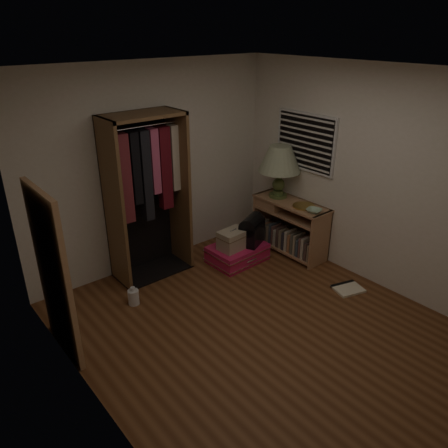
# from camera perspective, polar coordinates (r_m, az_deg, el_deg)

# --- Properties ---
(ground) EXTENTS (4.00, 4.00, 0.00)m
(ground) POSITION_cam_1_polar(r_m,az_deg,el_deg) (4.81, 4.59, -13.36)
(ground) COLOR brown
(ground) RESTS_ON ground
(room_walls) EXTENTS (3.52, 4.02, 2.60)m
(room_walls) POSITION_cam_1_polar(r_m,az_deg,el_deg) (4.15, 5.62, 3.93)
(room_walls) COLOR silver
(room_walls) RESTS_ON ground
(console_bookshelf) EXTENTS (0.42, 1.12, 0.75)m
(console_bookshelf) POSITION_cam_1_polar(r_m,az_deg,el_deg) (6.19, 8.31, -0.10)
(console_bookshelf) COLOR #A4734F
(console_bookshelf) RESTS_ON ground
(open_wardrobe) EXTENTS (0.95, 0.50, 2.05)m
(open_wardrobe) POSITION_cam_1_polar(r_m,az_deg,el_deg) (5.37, -10.14, 5.14)
(open_wardrobe) COLOR brown
(open_wardrobe) RESTS_ON ground
(floor_mirror) EXTENTS (0.06, 0.80, 1.70)m
(floor_mirror) POSITION_cam_1_polar(r_m,az_deg,el_deg) (4.35, -21.35, -6.23)
(floor_mirror) COLOR #AF7E55
(floor_mirror) RESTS_ON ground
(pink_suitcase) EXTENTS (0.78, 0.58, 0.23)m
(pink_suitcase) POSITION_cam_1_polar(r_m,az_deg,el_deg) (5.96, 1.76, -3.81)
(pink_suitcase) COLOR #CA184C
(pink_suitcase) RESTS_ON ground
(train_case) EXTENTS (0.40, 0.29, 0.28)m
(train_case) POSITION_cam_1_polar(r_m,az_deg,el_deg) (5.77, 1.17, -2.04)
(train_case) COLOR tan
(train_case) RESTS_ON pink_suitcase
(black_bag) EXTENTS (0.44, 0.37, 0.40)m
(black_bag) POSITION_cam_1_polar(r_m,az_deg,el_deg) (5.89, 3.67, -0.71)
(black_bag) COLOR black
(black_bag) RESTS_ON pink_suitcase
(table_lamp) EXTENTS (0.62, 0.62, 0.73)m
(table_lamp) POSITION_cam_1_polar(r_m,az_deg,el_deg) (6.02, 7.31, 8.29)
(table_lamp) COLOR #45572A
(table_lamp) RESTS_ON console_bookshelf
(brass_tray) EXTENTS (0.34, 0.34, 0.02)m
(brass_tray) POSITION_cam_1_polar(r_m,az_deg,el_deg) (5.89, 10.38, 2.33)
(brass_tray) COLOR #AF9043
(brass_tray) RESTS_ON console_bookshelf
(ceramic_bowl) EXTENTS (0.24, 0.24, 0.05)m
(ceramic_bowl) POSITION_cam_1_polar(r_m,az_deg,el_deg) (5.73, 11.68, 1.71)
(ceramic_bowl) COLOR #99B698
(ceramic_bowl) RESTS_ON console_bookshelf
(white_jug) EXTENTS (0.15, 0.15, 0.22)m
(white_jug) POSITION_cam_1_polar(r_m,az_deg,el_deg) (5.21, -11.73, -9.29)
(white_jug) COLOR silver
(white_jug) RESTS_ON ground
(floor_book) EXTENTS (0.40, 0.36, 0.03)m
(floor_book) POSITION_cam_1_polar(r_m,az_deg,el_deg) (5.61, 15.78, -8.05)
(floor_book) COLOR #F2E9CB
(floor_book) RESTS_ON ground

